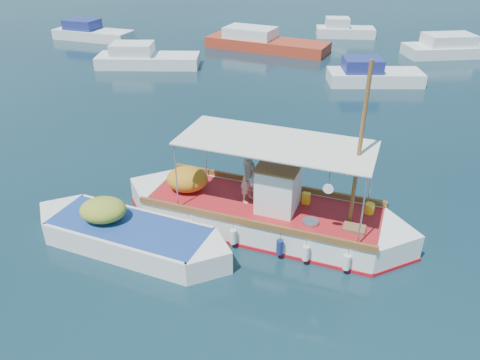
{
  "coord_description": "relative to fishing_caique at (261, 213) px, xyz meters",
  "views": [
    {
      "loc": [
        -1.15,
        -13.27,
        9.19
      ],
      "look_at": [
        -1.52,
        0.0,
        1.69
      ],
      "focal_mm": 35.0,
      "sensor_mm": 36.0,
      "label": 1
    }
  ],
  "objects": [
    {
      "name": "bg_boat_e",
      "position": [
        15.3,
        22.94,
        -0.06
      ],
      "size": [
        9.16,
        3.83,
        1.8
      ],
      "rotation": [
        0.0,
        0.0,
        0.14
      ],
      "color": "silver",
      "rests_on": "ground"
    },
    {
      "name": "bg_boat_ne",
      "position": [
        7.13,
        15.85,
        -0.06
      ],
      "size": [
        5.79,
        2.32,
        1.8
      ],
      "rotation": [
        0.0,
        0.0,
        0.02
      ],
      "color": "silver",
      "rests_on": "ground"
    },
    {
      "name": "fishing_caique",
      "position": [
        0.0,
        0.0,
        0.0
      ],
      "size": [
        9.58,
        5.01,
        6.18
      ],
      "rotation": [
        0.0,
        0.0,
        -0.33
      ],
      "color": "white",
      "rests_on": "ground"
    },
    {
      "name": "bg_boat_far_w",
      "position": [
        -14.17,
        27.46,
        -0.06
      ],
      "size": [
        7.15,
        4.25,
        1.8
      ],
      "rotation": [
        0.0,
        0.0,
        -0.31
      ],
      "color": "silver",
      "rests_on": "ground"
    },
    {
      "name": "dinghy",
      "position": [
        -4.22,
        -1.13,
        -0.19
      ],
      "size": [
        6.63,
        3.7,
        1.73
      ],
      "rotation": [
        0.0,
        0.0,
        -0.37
      ],
      "color": "white",
      "rests_on": "ground"
    },
    {
      "name": "bg_boat_far_n",
      "position": [
        7.51,
        29.02,
        -0.06
      ],
      "size": [
        5.04,
        2.28,
        1.8
      ],
      "rotation": [
        0.0,
        0.0,
        -0.06
      ],
      "color": "silver",
      "rests_on": "ground"
    },
    {
      "name": "bg_boat_nw",
      "position": [
        -7.87,
        19.32,
        -0.06
      ],
      "size": [
        7.03,
        2.43,
        1.8
      ],
      "rotation": [
        0.0,
        0.0,
        0.0
      ],
      "color": "silver",
      "rests_on": "ground"
    },
    {
      "name": "bg_boat_n",
      "position": [
        0.46,
        24.4,
        -0.06
      ],
      "size": [
        9.98,
        6.47,
        1.8
      ],
      "rotation": [
        0.0,
        0.0,
        -0.42
      ],
      "color": "#A82F1C",
      "rests_on": "ground"
    },
    {
      "name": "ground",
      "position": [
        0.82,
        0.23,
        -0.55
      ],
      "size": [
        160.0,
        160.0,
        0.0
      ],
      "primitive_type": "plane",
      "color": "black",
      "rests_on": "ground"
    }
  ]
}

